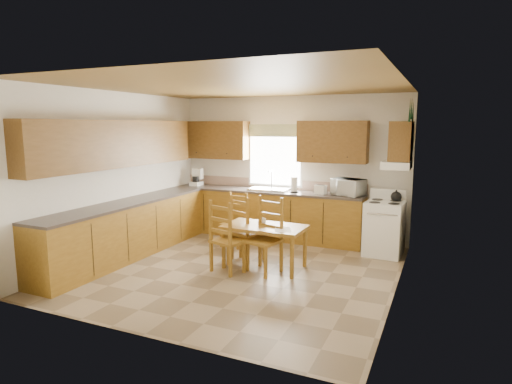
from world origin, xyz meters
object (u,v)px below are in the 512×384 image
at_px(microwave, 348,187).
at_px(chair_far_left, 234,220).
at_px(chair_near_left, 248,228).
at_px(chair_near_right, 229,236).
at_px(chair_far_right, 263,236).
at_px(stove, 384,229).
at_px(dining_table, 264,247).

bearing_deg(microwave, chair_far_left, -134.68).
relative_size(microwave, chair_far_left, 0.53).
height_order(chair_near_left, chair_far_left, chair_near_left).
height_order(chair_near_left, chair_near_right, chair_near_right).
height_order(microwave, chair_near_left, microwave).
relative_size(microwave, chair_far_right, 0.45).
bearing_deg(chair_far_left, chair_near_left, -44.47).
bearing_deg(stove, chair_near_right, -134.13).
relative_size(chair_near_right, chair_far_left, 1.13).
height_order(stove, microwave, microwave).
relative_size(stove, chair_far_right, 0.80).
height_order(microwave, chair_near_right, microwave).
bearing_deg(microwave, chair_near_right, -101.42).
distance_m(microwave, chair_far_left, 2.11).
xyz_separation_m(microwave, chair_far_left, (-1.84, -0.84, -0.60)).
relative_size(stove, chair_near_right, 0.82).
xyz_separation_m(dining_table, chair_far_right, (0.06, -0.21, 0.22)).
distance_m(chair_near_right, chair_far_right, 0.50).
bearing_deg(chair_far_right, stove, 62.15).
bearing_deg(dining_table, stove, 42.85).
bearing_deg(dining_table, chair_far_left, 138.98).
height_order(stove, dining_table, stove).
xyz_separation_m(stove, dining_table, (-1.57, -1.42, -0.11)).
bearing_deg(dining_table, chair_near_right, -137.18).
relative_size(microwave, dining_table, 0.41).
distance_m(stove, microwave, 0.96).
bearing_deg(chair_near_left, dining_table, 169.82).
relative_size(dining_table, chair_near_left, 1.17).
distance_m(chair_near_right, chair_far_left, 1.34).
height_order(microwave, chair_far_left, microwave).
height_order(chair_near_left, chair_far_right, chair_far_right).
distance_m(microwave, chair_near_left, 2.01).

